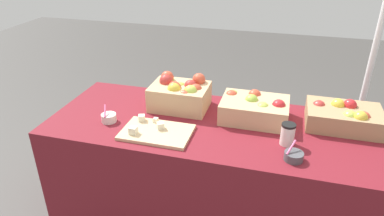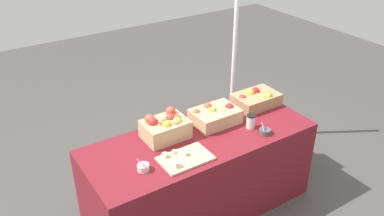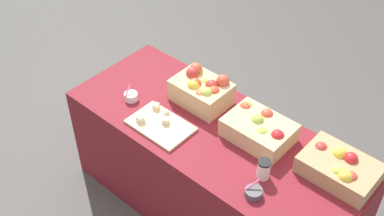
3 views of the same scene
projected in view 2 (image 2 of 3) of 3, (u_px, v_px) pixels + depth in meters
The scene contains 10 objects.
ground_plane at pixel (199, 207), 3.66m from camera, with size 10.00×10.00×0.00m, color #474442.
table at pixel (200, 174), 3.48m from camera, with size 1.90×0.76×0.74m, color maroon.
apple_crate_left at pixel (256, 99), 3.74m from camera, with size 0.41×0.28×0.15m.
apple_crate_middle at pixel (214, 115), 3.47m from camera, with size 0.39×0.28×0.15m.
apple_crate_right at pixel (165, 127), 3.25m from camera, with size 0.35×0.26×0.21m.
cutting_board_front at pixel (185, 158), 3.02m from camera, with size 0.38×0.25×0.06m.
sample_bowl_near at pixel (143, 167), 2.91m from camera, with size 0.09×0.09×0.10m.
sample_bowl_mid at pixel (265, 131), 3.33m from camera, with size 0.09×0.09×0.09m.
coffee_cup at pixel (251, 121), 3.39m from camera, with size 0.07×0.07×0.12m.
tent_pole at pixel (234, 52), 4.18m from camera, with size 0.04×0.04×2.03m, color white.
Camera 2 is at (-1.57, -2.29, 2.54)m, focal length 38.38 mm.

